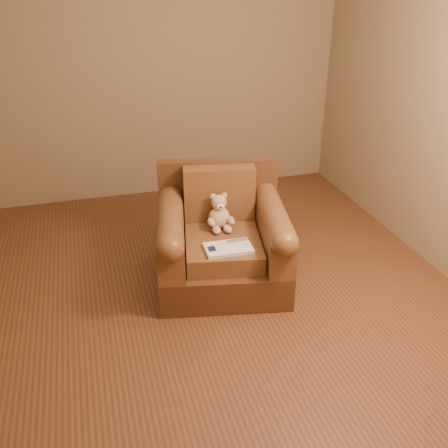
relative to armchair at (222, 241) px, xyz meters
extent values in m
plane|color=brown|center=(-0.23, -0.11, -0.34)|extent=(4.00, 4.00, 0.00)
cube|color=#857152|center=(-0.23, 1.89, 1.01)|extent=(4.00, 0.02, 2.70)
cube|color=#857152|center=(-0.23, -2.11, 1.01)|extent=(4.00, 0.02, 2.70)
cube|color=#4C2E19|center=(-0.01, -0.04, -0.20)|extent=(1.14, 1.10, 0.27)
cube|color=#4C2E19|center=(0.07, 0.37, 0.24)|extent=(0.98, 0.28, 0.61)
cube|color=brown|center=(-0.02, -0.09, 0.01)|extent=(0.69, 0.78, 0.15)
cube|color=brown|center=(0.05, 0.24, 0.30)|extent=(0.59, 0.26, 0.44)
cube|color=brown|center=(-0.40, -0.02, 0.09)|extent=(0.35, 0.85, 0.31)
cube|color=brown|center=(0.37, -0.17, 0.09)|extent=(0.35, 0.85, 0.31)
cylinder|color=brown|center=(-0.40, -0.02, 0.25)|extent=(0.35, 0.85, 0.20)
cylinder|color=brown|center=(0.37, -0.17, 0.25)|extent=(0.35, 0.85, 0.20)
ellipsoid|color=tan|center=(0.01, 0.09, 0.16)|extent=(0.17, 0.15, 0.18)
sphere|color=tan|center=(0.01, 0.11, 0.29)|extent=(0.12, 0.12, 0.12)
ellipsoid|color=tan|center=(-0.04, 0.11, 0.34)|extent=(0.05, 0.03, 0.05)
ellipsoid|color=tan|center=(0.05, 0.11, 0.34)|extent=(0.05, 0.03, 0.05)
ellipsoid|color=beige|center=(0.00, 0.05, 0.28)|extent=(0.06, 0.04, 0.05)
sphere|color=black|center=(0.00, 0.03, 0.28)|extent=(0.02, 0.02, 0.02)
ellipsoid|color=tan|center=(-0.08, 0.03, 0.16)|extent=(0.06, 0.11, 0.06)
ellipsoid|color=tan|center=(0.08, 0.02, 0.16)|extent=(0.06, 0.11, 0.06)
ellipsoid|color=tan|center=(-0.05, -0.01, 0.11)|extent=(0.07, 0.11, 0.06)
ellipsoid|color=tan|center=(0.04, -0.01, 0.11)|extent=(0.07, 0.11, 0.06)
cube|color=beige|center=(-0.03, -0.28, 0.09)|extent=(0.35, 0.22, 0.02)
cube|color=white|center=(-0.11, -0.27, 0.11)|extent=(0.17, 0.21, 0.00)
cube|color=white|center=(0.06, -0.28, 0.11)|extent=(0.17, 0.21, 0.00)
cube|color=beige|center=(-0.03, -0.28, 0.11)|extent=(0.01, 0.21, 0.00)
cube|color=#0F1638|center=(-0.15, -0.27, 0.11)|extent=(0.06, 0.07, 0.00)
cube|color=slate|center=(0.06, -0.20, 0.11)|extent=(0.16, 0.05, 0.00)
cylinder|color=#D88B3B|center=(0.33, 0.45, -0.33)|extent=(0.31, 0.31, 0.02)
cylinder|color=#D88B3B|center=(0.33, 0.45, -0.06)|extent=(0.03, 0.03, 0.51)
cylinder|color=#D88B3B|center=(0.33, 0.45, 0.20)|extent=(0.39, 0.39, 0.02)
cylinder|color=#D88B3B|center=(0.33, 0.45, 0.19)|extent=(0.03, 0.03, 0.02)
camera|label=1|loc=(-0.93, -3.29, 1.93)|focal=40.00mm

